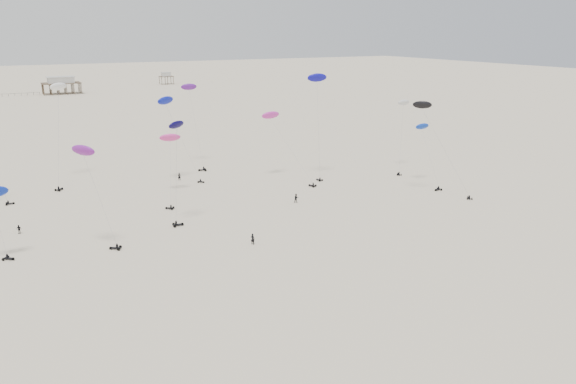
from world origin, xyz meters
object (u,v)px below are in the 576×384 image
pavilion_small (166,79)px  spectator_0 (253,244)px  pavilion_main (61,86)px  rig_3 (170,111)px

pavilion_small → spectator_0: bearing=-103.2°
pavilion_main → pavilion_small: 76.16m
pavilion_main → rig_3: size_ratio=0.99×
pavilion_small → rig_3: size_ratio=0.43×
rig_3 → spectator_0: size_ratio=9.13×
spectator_0 → rig_3: bearing=-39.0°
rig_3 → spectator_0: bearing=55.0°
pavilion_main → pavilion_small: (70.00, 30.00, -0.74)m
pavilion_main → rig_3: 218.94m
pavilion_main → spectator_0: (0.62, -266.66, -4.22)m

